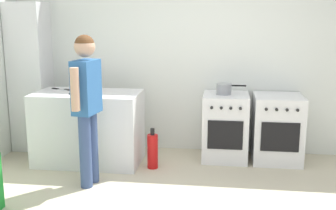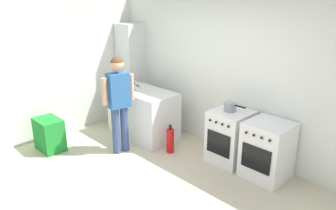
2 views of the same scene
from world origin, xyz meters
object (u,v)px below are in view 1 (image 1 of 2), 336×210
object	(u,v)px
oven_right	(277,128)
knife_carving	(74,91)
oven_left	(225,127)
fire_extinguisher	(153,151)
knife_utility	(58,89)
pot	(224,89)
knife_bread	(82,93)
person	(87,97)
larder_cabinet	(31,77)

from	to	relation	value
oven_right	knife_carving	size ratio (longest dim) A/B	2.67
oven_left	fire_extinguisher	world-z (taller)	oven_left
fire_extinguisher	knife_utility	bearing A→B (deg)	168.45
pot	knife_bread	size ratio (longest dim) A/B	1.13
knife_utility	knife_bread	world-z (taller)	same
pot	knife_carving	bearing A→B (deg)	-171.49
knife_utility	fire_extinguisher	world-z (taller)	knife_utility
oven_right	knife_bread	distance (m)	2.48
knife_utility	fire_extinguisher	bearing A→B (deg)	-11.55
oven_right	knife_utility	size ratio (longest dim) A/B	3.59
knife_utility	knife_bread	size ratio (longest dim) A/B	0.72
knife_bread	person	bearing A→B (deg)	-66.69
knife_carving	fire_extinguisher	xyz separation A→B (m)	(1.03, -0.19, -0.69)
pot	larder_cabinet	size ratio (longest dim) A/B	0.19
person	oven_left	bearing A→B (deg)	35.88
oven_right	knife_carving	distance (m)	2.62
oven_left	pot	bearing A→B (deg)	-157.69
oven_left	knife_utility	world-z (taller)	knife_utility
oven_right	person	bearing A→B (deg)	-153.39
knife_utility	knife_bread	distance (m)	0.46
oven_right	knife_carving	world-z (taller)	knife_carving
larder_cabinet	oven_left	bearing A→B (deg)	-2.21
oven_left	fire_extinguisher	bearing A→B (deg)	-151.22
oven_left	knife_bread	size ratio (longest dim) A/B	2.59
person	fire_extinguisher	xyz separation A→B (m)	(0.60, 0.59, -0.76)
oven_left	person	bearing A→B (deg)	-144.12
oven_left	knife_carving	bearing A→B (deg)	-171.27
oven_left	pot	distance (m)	0.49
knife_carving	knife_utility	bearing A→B (deg)	162.44
oven_left	fire_extinguisher	distance (m)	1.01
pot	knife_utility	size ratio (longest dim) A/B	1.57
oven_left	person	distance (m)	1.90
knife_bread	larder_cabinet	xyz separation A→B (m)	(-0.91, 0.55, 0.10)
knife_bread	larder_cabinet	world-z (taller)	larder_cabinet
oven_left	knife_utility	size ratio (longest dim) A/B	3.59
pot	knife_bread	world-z (taller)	pot
oven_left	knife_utility	distance (m)	2.20
knife_bread	larder_cabinet	size ratio (longest dim) A/B	0.16
knife_utility	fire_extinguisher	size ratio (longest dim) A/B	0.47
knife_utility	knife_carving	xyz separation A→B (m)	(0.23, -0.07, -0.00)
fire_extinguisher	oven_right	bearing A→B (deg)	17.41
larder_cabinet	person	bearing A→B (deg)	-44.75
oven_left	person	world-z (taller)	person
oven_right	knife_bread	size ratio (longest dim) A/B	2.59
person	fire_extinguisher	size ratio (longest dim) A/B	3.28
knife_utility	fire_extinguisher	distance (m)	1.46
pot	knife_utility	bearing A→B (deg)	-174.35
knife_utility	larder_cabinet	world-z (taller)	larder_cabinet
knife_utility	pot	bearing A→B (deg)	5.65
pot	knife_bread	xyz separation A→B (m)	(-1.71, -0.44, -0.01)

